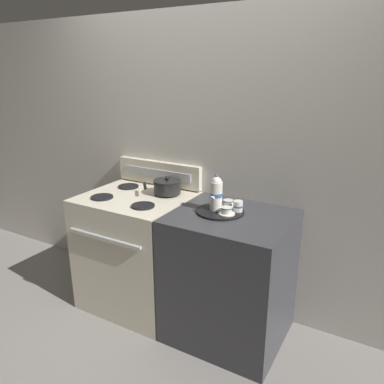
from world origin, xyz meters
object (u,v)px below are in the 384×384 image
Objects in this scene: saucepan at (167,186)px; teacup_right at (228,203)px; teapot at (216,193)px; creamer_jug at (238,206)px; stove at (138,250)px; serving_tray at (220,211)px; teacup_left at (227,211)px.

saucepan reaches higher than teacup_right.
teapot reaches higher than creamer_jug.
teacup_right is (0.71, 0.10, 0.48)m from stove.
creamer_jug is at bearing -8.83° from saucepan.
creamer_jug is (0.11, 0.04, 0.04)m from serving_tray.
stove is at bearing -171.80° from teacup_right.
saucepan reaches higher than stove.
serving_tray is at bearing 10.76° from teapot.
teapot reaches higher than teacup_right.
saucepan reaches higher than teacup_left.
teacup_left is at bearing -115.92° from creamer_jug.
saucepan is (0.18, 0.15, 0.51)m from stove.
serving_tray is 0.08m from teacup_left.
stove is at bearing -140.72° from saucepan.
creamer_jug is at bearing 19.04° from teapot.
teapot is at bearing -160.96° from creamer_jug.
stove is 0.88m from teapot.
teacup_left is at bearing -2.15° from stove.
serving_tray is at bearing -100.42° from teacup_right.
teapot is 0.16m from creamer_jug.
teacup_left is 0.14m from teacup_right.
teacup_left is (0.10, -0.04, -0.09)m from teapot.
teacup_right is 1.51× the size of creamer_jug.
saucepan is 0.53m from teacup_right.
saucepan is 1.15× the size of teapot.
serving_tray is at bearing -15.10° from saucepan.
teapot is at bearing 159.24° from teacup_left.
teapot is at bearing -115.92° from teacup_right.
stove is 0.56m from saucepan.
teapot reaches higher than saucepan.
teacup_right is at bearing 152.69° from creamer_jug.
teacup_left is 0.09m from creamer_jug.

